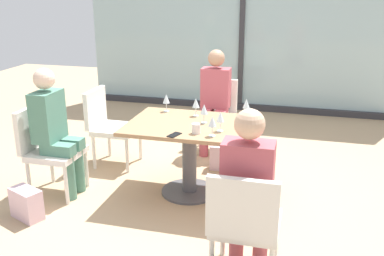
# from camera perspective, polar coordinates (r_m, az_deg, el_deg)

# --- Properties ---
(ground_plane) EXTENTS (12.00, 12.00, 0.00)m
(ground_plane) POSITION_cam_1_polar(r_m,az_deg,el_deg) (4.50, -0.33, -8.26)
(ground_plane) COLOR tan
(window_wall_backdrop) EXTENTS (5.11, 0.10, 2.70)m
(window_wall_backdrop) POSITION_cam_1_polar(r_m,az_deg,el_deg) (7.21, 6.46, 11.80)
(window_wall_backdrop) COLOR #99B7BC
(window_wall_backdrop) RESTS_ON ground_plane
(dining_table_main) EXTENTS (1.17, 0.90, 0.73)m
(dining_table_main) POSITION_cam_1_polar(r_m,az_deg,el_deg) (4.29, -0.34, -1.82)
(dining_table_main) COLOR #997551
(dining_table_main) RESTS_ON ground_plane
(chair_near_window) EXTENTS (0.46, 0.51, 0.87)m
(chair_near_window) POSITION_cam_1_polar(r_m,az_deg,el_deg) (5.48, 3.14, 2.19)
(chair_near_window) COLOR silver
(chair_near_window) RESTS_ON ground_plane
(chair_front_right) EXTENTS (0.46, 0.50, 0.87)m
(chair_front_right) POSITION_cam_1_polar(r_m,az_deg,el_deg) (3.04, 6.79, -11.77)
(chair_front_right) COLOR silver
(chair_front_right) RESTS_ON ground_plane
(chair_side_end) EXTENTS (0.50, 0.46, 0.87)m
(chair_side_end) POSITION_cam_1_polar(r_m,az_deg,el_deg) (4.55, -18.20, -2.12)
(chair_side_end) COLOR silver
(chair_side_end) RESTS_ON ground_plane
(chair_far_left) EXTENTS (0.50, 0.46, 0.87)m
(chair_far_left) POSITION_cam_1_polar(r_m,az_deg,el_deg) (5.12, -10.72, 0.72)
(chair_far_left) COLOR silver
(chair_far_left) RESTS_ON ground_plane
(person_near_window) EXTENTS (0.34, 0.39, 1.26)m
(person_near_window) POSITION_cam_1_polar(r_m,az_deg,el_deg) (5.32, 2.93, 3.98)
(person_near_window) COLOR #B24C56
(person_near_window) RESTS_ON ground_plane
(person_front_right) EXTENTS (0.34, 0.39, 1.26)m
(person_front_right) POSITION_cam_1_polar(r_m,az_deg,el_deg) (3.04, 7.23, -7.44)
(person_front_right) COLOR #B24C56
(person_front_right) RESTS_ON ground_plane
(person_side_end) EXTENTS (0.39, 0.34, 1.26)m
(person_side_end) POSITION_cam_1_polar(r_m,az_deg,el_deg) (4.43, -17.27, 0.20)
(person_side_end) COLOR #4C7F6B
(person_side_end) RESTS_ON ground_plane
(wine_glass_0) EXTENTS (0.07, 0.07, 0.18)m
(wine_glass_0) POSITION_cam_1_polar(r_m,az_deg,el_deg) (4.42, 0.45, 3.20)
(wine_glass_0) COLOR silver
(wine_glass_0) RESTS_ON dining_table_main
(wine_glass_1) EXTENTS (0.07, 0.07, 0.18)m
(wine_glass_1) POSITION_cam_1_polar(r_m,az_deg,el_deg) (4.43, 7.00, 3.09)
(wine_glass_1) COLOR silver
(wine_glass_1) RESTS_ON dining_table_main
(wine_glass_2) EXTENTS (0.07, 0.07, 0.18)m
(wine_glass_2) POSITION_cam_1_polar(r_m,az_deg,el_deg) (4.20, 1.57, 2.38)
(wine_glass_2) COLOR silver
(wine_glass_2) RESTS_ON dining_table_main
(wine_glass_3) EXTENTS (0.07, 0.07, 0.18)m
(wine_glass_3) POSITION_cam_1_polar(r_m,az_deg,el_deg) (4.59, -3.34, 3.74)
(wine_glass_3) COLOR silver
(wine_glass_3) RESTS_ON dining_table_main
(wine_glass_4) EXTENTS (0.07, 0.07, 0.18)m
(wine_glass_4) POSITION_cam_1_polar(r_m,az_deg,el_deg) (3.84, 2.63, 0.81)
(wine_glass_4) COLOR silver
(wine_glass_4) RESTS_ON dining_table_main
(wine_glass_5) EXTENTS (0.07, 0.07, 0.18)m
(wine_glass_5) POSITION_cam_1_polar(r_m,az_deg,el_deg) (3.97, 3.67, 1.39)
(wine_glass_5) COLOR silver
(wine_glass_5) RESTS_ON dining_table_main
(coffee_cup) EXTENTS (0.08, 0.08, 0.09)m
(coffee_cup) POSITION_cam_1_polar(r_m,az_deg,el_deg) (3.93, 0.53, -0.06)
(coffee_cup) COLOR white
(coffee_cup) RESTS_ON dining_table_main
(cell_phone_on_table) EXTENTS (0.11, 0.16, 0.01)m
(cell_phone_on_table) POSITION_cam_1_polar(r_m,az_deg,el_deg) (3.90, -2.29, -0.88)
(cell_phone_on_table) COLOR black
(cell_phone_on_table) RESTS_ON dining_table_main
(handbag_0) EXTENTS (0.31, 0.17, 0.28)m
(handbag_0) POSITION_cam_1_polar(r_m,az_deg,el_deg) (4.99, 4.13, -3.79)
(handbag_0) COLOR beige
(handbag_0) RESTS_ON ground_plane
(handbag_2) EXTENTS (0.34, 0.26, 0.28)m
(handbag_2) POSITION_cam_1_polar(r_m,az_deg,el_deg) (4.25, -20.54, -9.12)
(handbag_2) COLOR beige
(handbag_2) RESTS_ON ground_plane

